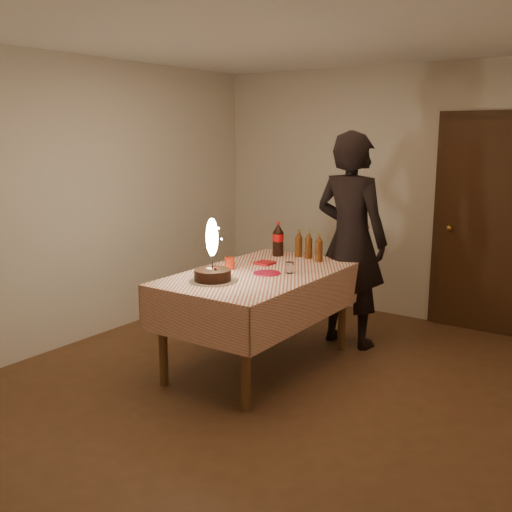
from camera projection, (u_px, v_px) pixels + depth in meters
name	position (u px, v px, depth m)	size (l,w,h in m)	color
ground	(270.00, 381.00, 4.71)	(4.00, 4.50, 0.01)	brown
room_shell	(281.00, 169.00, 4.42)	(4.04, 4.54, 2.62)	beige
dining_table	(259.00, 285.00, 4.89)	(1.02, 1.72, 0.81)	brown
birthday_cake	(212.00, 266.00, 4.54)	(0.35, 0.35, 0.49)	white
red_plate	(267.00, 273.00, 4.81)	(0.22, 0.22, 0.01)	#AD0C27
red_cup	(230.00, 263.00, 4.95)	(0.08, 0.08, 0.10)	#B3220C
clear_cup	(290.00, 268.00, 4.82)	(0.07, 0.07, 0.09)	silver
napkin_stack	(265.00, 263.00, 5.16)	(0.15, 0.15, 0.02)	#A01217
cola_bottle	(278.00, 239.00, 5.48)	(0.10, 0.10, 0.32)	black
amber_bottle_left	(299.00, 244.00, 5.45)	(0.06, 0.06, 0.25)	#5B2E0F
amber_bottle_right	(319.00, 248.00, 5.24)	(0.06, 0.06, 0.25)	#5B2E0F
amber_bottle_mid	(309.00, 245.00, 5.38)	(0.06, 0.06, 0.25)	#5B2E0F
photographer	(351.00, 240.00, 5.38)	(0.75, 0.54, 1.94)	black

